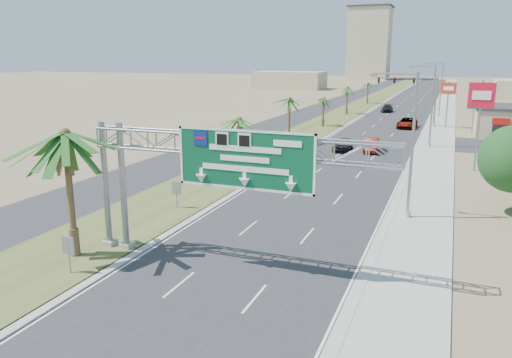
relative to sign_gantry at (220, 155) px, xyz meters
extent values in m
cube|color=#28282B|center=(1.06, 100.07, -6.05)|extent=(12.00, 300.00, 0.02)
cube|color=#9E9B93|center=(9.56, 100.07, -6.01)|extent=(4.00, 300.00, 0.10)
cube|color=#3D5124|center=(-8.94, 100.07, -6.00)|extent=(7.00, 300.00, 0.12)
cube|color=#28282B|center=(-15.94, 100.07, -6.05)|extent=(8.00, 300.00, 0.02)
cylinder|color=gray|center=(-6.14, 0.07, -2.36)|extent=(0.36, 0.36, 7.40)
cylinder|color=gray|center=(-7.34, 0.07, -2.36)|extent=(0.36, 0.36, 7.40)
cube|color=#9E9B93|center=(-6.14, 0.07, -5.86)|extent=(0.70, 0.70, 0.40)
cube|color=#9E9B93|center=(-7.34, 0.07, -5.86)|extent=(0.70, 0.70, 0.40)
cube|color=#084D2C|center=(1.56, -0.41, -0.06)|extent=(7.20, 0.12, 3.00)
cube|color=navy|center=(-0.84, -0.49, 0.89)|extent=(0.75, 0.03, 0.75)
cone|color=white|center=(1.56, -0.49, -1.21)|extent=(0.56, 0.56, 0.45)
cylinder|color=brown|center=(-8.14, -1.93, -2.56)|extent=(0.36, 0.36, 7.00)
cylinder|color=brown|center=(-8.14, -1.93, -5.22)|extent=(0.54, 0.54, 1.68)
cylinder|color=brown|center=(-8.44, 22.07, -3.56)|extent=(0.36, 0.36, 5.00)
cylinder|color=brown|center=(-8.44, 22.07, -5.46)|extent=(0.54, 0.54, 1.20)
cylinder|color=brown|center=(-8.44, 38.07, -3.16)|extent=(0.36, 0.36, 5.80)
cylinder|color=brown|center=(-8.44, 38.07, -5.36)|extent=(0.54, 0.54, 1.39)
cylinder|color=brown|center=(-8.44, 56.07, -3.81)|extent=(0.36, 0.36, 4.50)
cylinder|color=brown|center=(-8.44, 56.07, -5.52)|extent=(0.54, 0.54, 1.08)
cylinder|color=brown|center=(-8.44, 75.07, -3.46)|extent=(0.36, 0.36, 5.20)
cylinder|color=brown|center=(-8.44, 75.07, -5.43)|extent=(0.54, 0.54, 1.25)
cylinder|color=brown|center=(-8.44, 100.07, -3.66)|extent=(0.36, 0.36, 4.80)
cylinder|color=brown|center=(-8.44, 100.07, -5.48)|extent=(0.54, 0.54, 1.15)
cylinder|color=gray|center=(8.56, 12.07, -1.06)|extent=(0.20, 0.20, 10.00)
cylinder|color=gray|center=(7.16, 12.07, 3.79)|extent=(2.80, 0.12, 0.12)
cube|color=slate|center=(5.76, 12.07, 3.69)|extent=(0.50, 0.22, 0.18)
cylinder|color=#9E9B93|center=(8.56, 12.07, -5.81)|extent=(0.44, 0.44, 0.50)
cylinder|color=gray|center=(8.56, 42.07, -1.06)|extent=(0.20, 0.20, 10.00)
cylinder|color=gray|center=(7.16, 42.07, 3.79)|extent=(2.80, 0.12, 0.12)
cube|color=slate|center=(5.76, 42.07, 3.69)|extent=(0.50, 0.22, 0.18)
cylinder|color=#9E9B93|center=(8.56, 42.07, -5.81)|extent=(0.44, 0.44, 0.50)
cylinder|color=gray|center=(8.56, 78.07, -1.06)|extent=(0.20, 0.20, 10.00)
cylinder|color=gray|center=(7.16, 78.07, 3.79)|extent=(2.80, 0.12, 0.12)
cube|color=slate|center=(5.76, 78.07, 3.69)|extent=(0.50, 0.22, 0.18)
cylinder|color=#9E9B93|center=(8.56, 78.07, -5.81)|extent=(0.44, 0.44, 0.50)
cylinder|color=gray|center=(8.26, 62.07, -2.06)|extent=(0.28, 0.28, 8.00)
cylinder|color=gray|center=(3.26, 62.07, 1.64)|extent=(10.00, 0.18, 0.18)
cube|color=black|center=(4.76, 61.87, 1.24)|extent=(0.32, 0.18, 0.95)
cube|color=black|center=(1.76, 61.87, 1.24)|extent=(0.32, 0.18, 0.95)
cube|color=black|center=(-0.74, 61.87, 1.24)|extent=(0.32, 0.18, 0.95)
sphere|color=red|center=(4.76, 61.75, 1.54)|extent=(0.22, 0.22, 0.22)
imported|color=black|center=(8.26, 62.07, 0.94)|extent=(0.16, 0.16, 0.60)
cylinder|color=#9E9B93|center=(8.26, 62.07, -5.76)|extent=(0.56, 0.56, 0.60)
cylinder|color=gray|center=(-6.74, -3.93, -5.16)|extent=(0.08, 0.08, 1.80)
cube|color=slate|center=(-6.74, -3.93, -4.46)|extent=(0.75, 0.06, 0.95)
cylinder|color=gray|center=(-7.44, 8.07, -5.16)|extent=(0.08, 0.08, 1.80)
cube|color=slate|center=(-7.44, 8.07, -4.46)|extent=(0.75, 0.06, 0.95)
cube|color=tan|center=(-30.94, 240.07, 11.44)|extent=(20.00, 16.00, 35.00)
cube|color=tan|center=(-43.94, 150.07, -3.06)|extent=(24.00, 14.00, 6.00)
imported|color=black|center=(-0.94, 35.91, -5.28)|extent=(1.93, 4.58, 1.54)
imported|color=maroon|center=(2.32, 36.52, -5.25)|extent=(2.24, 5.07, 1.62)
imported|color=gray|center=(4.38, 59.25, -5.26)|extent=(3.00, 5.88, 1.59)
imported|color=black|center=(-1.57, 82.51, -5.35)|extent=(2.07, 4.91, 1.42)
cylinder|color=gray|center=(13.35, 30.05, -1.67)|extent=(0.20, 0.20, 8.78)
cube|color=red|center=(13.35, 30.05, 1.32)|extent=(2.40, 0.31, 2.40)
cube|color=white|center=(13.35, 29.87, 1.32)|extent=(1.68, 0.05, 0.84)
cylinder|color=gray|center=(13.85, 57.74, -2.70)|extent=(0.20, 0.20, 6.72)
cube|color=navy|center=(13.85, 57.74, -1.04)|extent=(2.02, 0.50, 3.00)
cube|color=white|center=(13.85, 57.56, -1.04)|extent=(1.40, 0.18, 1.05)
cylinder|color=gray|center=(10.06, 61.43, -2.39)|extent=(0.20, 0.20, 7.33)
cube|color=red|center=(10.06, 61.43, 0.17)|extent=(2.21, 0.77, 1.80)
cube|color=white|center=(10.06, 61.25, 0.17)|extent=(1.51, 0.38, 0.63)
camera|label=1|loc=(10.84, -22.58, 4.84)|focal=35.00mm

